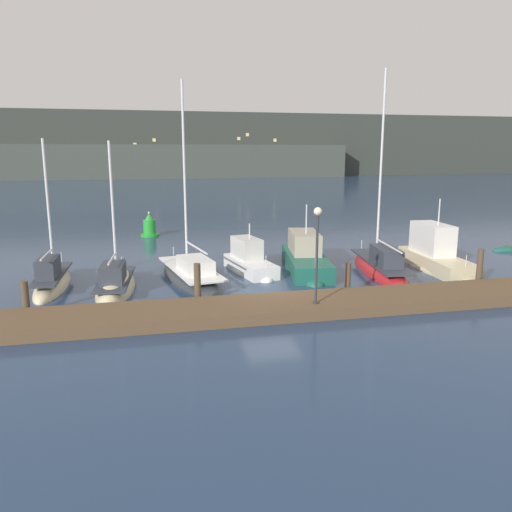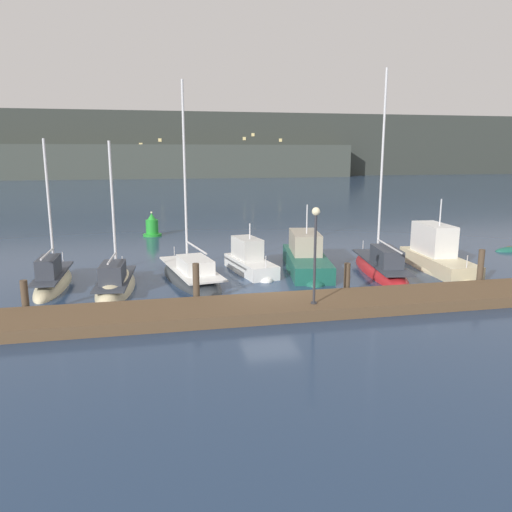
% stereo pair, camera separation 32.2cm
% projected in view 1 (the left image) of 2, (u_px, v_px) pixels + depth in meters
% --- Properties ---
extents(ground_plane, '(400.00, 400.00, 0.00)m').
position_uv_depth(ground_plane, '(271.00, 296.00, 22.21)').
color(ground_plane, navy).
extents(dock, '(29.38, 2.80, 0.45)m').
position_uv_depth(dock, '(285.00, 307.00, 20.01)').
color(dock, brown).
rests_on(dock, ground).
extents(mooring_pile_0, '(0.28, 0.28, 1.44)m').
position_uv_depth(mooring_pile_0, '(26.00, 299.00, 19.34)').
color(mooring_pile_0, '#4C3D2D').
rests_on(mooring_pile_0, ground).
extents(mooring_pile_1, '(0.28, 0.28, 1.80)m').
position_uv_depth(mooring_pile_1, '(198.00, 285.00, 20.73)').
color(mooring_pile_1, '#4C3D2D').
rests_on(mooring_pile_1, ground).
extents(mooring_pile_2, '(0.28, 0.28, 1.50)m').
position_uv_depth(mooring_pile_2, '(347.00, 279.00, 22.20)').
color(mooring_pile_2, '#4C3D2D').
rests_on(mooring_pile_2, ground).
extents(mooring_pile_3, '(0.28, 0.28, 1.85)m').
position_uv_depth(mooring_pile_3, '(480.00, 268.00, 23.60)').
color(mooring_pile_3, '#4C3D2D').
rests_on(mooring_pile_3, ground).
extents(sailboat_berth_1, '(1.47, 5.96, 7.56)m').
position_uv_depth(sailboat_berth_1, '(52.00, 284.00, 23.69)').
color(sailboat_berth_1, beige).
rests_on(sailboat_berth_1, ground).
extents(sailboat_berth_2, '(2.09, 6.02, 7.59)m').
position_uv_depth(sailboat_berth_2, '(116.00, 287.00, 23.24)').
color(sailboat_berth_2, beige).
rests_on(sailboat_berth_2, ground).
extents(sailboat_berth_3, '(3.52, 7.76, 10.29)m').
position_uv_depth(sailboat_berth_3, '(191.00, 277.00, 25.11)').
color(sailboat_berth_3, '#2D3338').
rests_on(sailboat_berth_3, ground).
extents(motorboat_berth_4, '(2.47, 5.00, 3.16)m').
position_uv_depth(motorboat_berth_4, '(250.00, 266.00, 26.64)').
color(motorboat_berth_4, white).
rests_on(motorboat_berth_4, ground).
extents(motorboat_berth_5, '(3.34, 7.49, 4.19)m').
position_uv_depth(motorboat_berth_5, '(306.00, 263.00, 27.19)').
color(motorboat_berth_5, '#195647').
rests_on(motorboat_berth_5, ground).
extents(sailboat_berth_6, '(2.90, 7.95, 11.18)m').
position_uv_depth(sailboat_berth_6, '(380.00, 270.00, 26.53)').
color(sailboat_berth_6, red).
rests_on(sailboat_berth_6, ground).
extents(motorboat_berth_7, '(2.38, 6.72, 4.42)m').
position_uv_depth(motorboat_berth_7, '(435.00, 261.00, 27.28)').
color(motorboat_berth_7, beige).
rests_on(motorboat_berth_7, ground).
extents(channel_buoy, '(1.39, 1.39, 1.87)m').
position_uv_depth(channel_buoy, '(149.00, 227.00, 38.02)').
color(channel_buoy, green).
rests_on(channel_buoy, ground).
extents(dock_lamppost, '(0.32, 0.32, 3.81)m').
position_uv_depth(dock_lamppost, '(317.00, 239.00, 19.17)').
color(dock_lamppost, '#2D2D33').
rests_on(dock_lamppost, dock).
extents(hillside_backdrop, '(240.00, 23.00, 16.25)m').
position_uv_depth(hillside_backdrop, '(146.00, 147.00, 129.23)').
color(hillside_backdrop, '#333833').
rests_on(hillside_backdrop, ground).
extents(rowboat_adrift, '(2.61, 0.96, 0.56)m').
position_uv_depth(rowboat_adrift, '(510.00, 250.00, 32.64)').
color(rowboat_adrift, '#195647').
rests_on(rowboat_adrift, ground).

